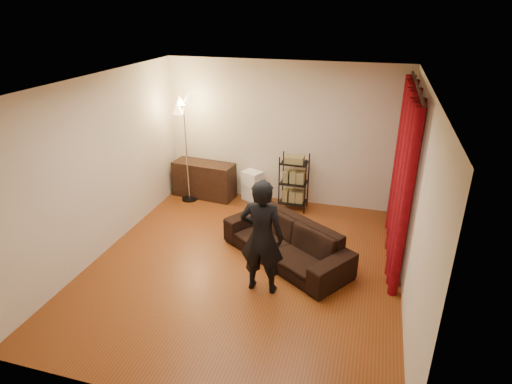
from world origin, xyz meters
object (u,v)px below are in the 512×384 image
(person, at_px, (262,237))
(wire_shelf, at_px, (294,183))
(sofa, at_px, (286,242))
(floor_lamp, at_px, (186,150))
(media_cabinet, at_px, (204,180))
(storage_boxes, at_px, (253,186))

(person, distance_m, wire_shelf, 2.60)
(sofa, relative_size, person, 1.29)
(person, height_order, floor_lamp, floor_lamp)
(person, bearing_deg, media_cabinet, -54.12)
(sofa, xyz_separation_m, wire_shelf, (-0.24, 1.77, 0.23))
(wire_shelf, bearing_deg, floor_lamp, -161.62)
(sofa, height_order, person, person)
(storage_boxes, distance_m, wire_shelf, 0.90)
(storage_boxes, bearing_deg, sofa, -60.67)
(media_cabinet, relative_size, storage_boxes, 2.02)
(media_cabinet, distance_m, wire_shelf, 1.85)
(storage_boxes, bearing_deg, floor_lamp, -164.42)
(person, relative_size, wire_shelf, 1.51)
(media_cabinet, height_order, storage_boxes, media_cabinet)
(sofa, height_order, floor_lamp, floor_lamp)
(person, relative_size, storage_boxes, 2.67)
(wire_shelf, relative_size, floor_lamp, 0.52)
(wire_shelf, xyz_separation_m, floor_lamp, (-2.07, -0.17, 0.50))
(person, bearing_deg, floor_lamp, -48.19)
(media_cabinet, relative_size, floor_lamp, 0.59)
(storage_boxes, xyz_separation_m, wire_shelf, (0.85, -0.17, 0.23))
(media_cabinet, distance_m, floor_lamp, 0.76)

